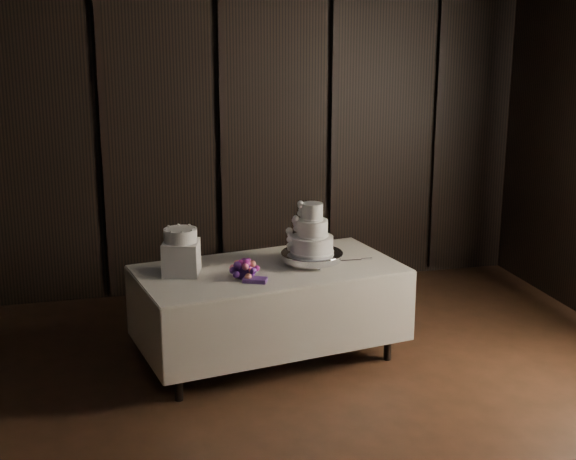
{
  "coord_description": "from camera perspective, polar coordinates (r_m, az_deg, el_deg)",
  "views": [
    {
      "loc": [
        -1.27,
        -4.01,
        2.62
      ],
      "look_at": [
        0.18,
        1.69,
        1.05
      ],
      "focal_mm": 50.0,
      "sensor_mm": 36.0,
      "label": 1
    }
  ],
  "objects": [
    {
      "name": "small_cake",
      "position": [
        5.96,
        -7.66,
        -0.37
      ],
      "size": [
        0.3,
        0.3,
        0.1
      ],
      "primitive_type": "cylinder",
      "rotation": [
        0.0,
        0.0,
        0.25
      ],
      "color": "white",
      "rests_on": "box_pedestal"
    },
    {
      "name": "display_table",
      "position": [
        6.25,
        -1.34,
        -5.71
      ],
      "size": [
        2.14,
        1.36,
        0.76
      ],
      "rotation": [
        0.0,
        0.0,
        0.17
      ],
      "color": "#EEE7CE",
      "rests_on": "ground"
    },
    {
      "name": "room",
      "position": [
        4.35,
        3.16,
        -0.0
      ],
      "size": [
        6.08,
        7.08,
        3.08
      ],
      "color": "black",
      "rests_on": "ground"
    },
    {
      "name": "cake_knife",
      "position": [
        6.3,
        4.01,
        -2.19
      ],
      "size": [
        0.37,
        0.05,
        0.01
      ],
      "primitive_type": "cube",
      "rotation": [
        0.0,
        0.0,
        -0.06
      ],
      "color": "silver",
      "rests_on": "display_table"
    },
    {
      "name": "cake_stand",
      "position": [
        6.22,
        1.71,
        -2.01
      ],
      "size": [
        0.62,
        0.62,
        0.09
      ],
      "primitive_type": "cylinder",
      "rotation": [
        0.0,
        0.0,
        -0.34
      ],
      "color": "silver",
      "rests_on": "display_table"
    },
    {
      "name": "wedding_cake",
      "position": [
        6.15,
        1.51,
        -0.29
      ],
      "size": [
        0.37,
        0.33,
        0.39
      ],
      "rotation": [
        0.0,
        0.0,
        -0.18
      ],
      "color": "white",
      "rests_on": "cake_stand"
    },
    {
      "name": "bouquet",
      "position": [
        5.9,
        -3.08,
        -2.84
      ],
      "size": [
        0.41,
        0.46,
        0.18
      ],
      "primitive_type": null,
      "rotation": [
        0.0,
        0.0,
        -0.42
      ],
      "color": "#D55C79",
      "rests_on": "display_table"
    },
    {
      "name": "box_pedestal",
      "position": [
        6.01,
        -7.6,
        -1.97
      ],
      "size": [
        0.32,
        0.32,
        0.25
      ],
      "primitive_type": "cube",
      "rotation": [
        0.0,
        0.0,
        -0.26
      ],
      "color": "white",
      "rests_on": "display_table"
    }
  ]
}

